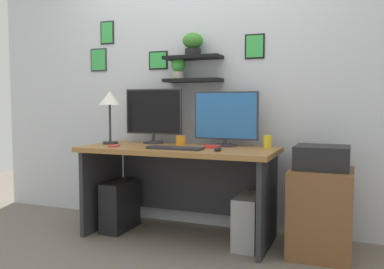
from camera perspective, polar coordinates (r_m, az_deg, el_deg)
ground_plane at (r=3.51m, az=-1.87°, el=-14.02°), size 8.00×8.00×0.00m
back_wall_assembly at (r=3.75m, az=0.73°, el=8.15°), size 4.40×0.24×2.70m
desk at (r=3.43m, az=-1.53°, el=-5.18°), size 1.59×0.68×0.75m
monitor_left at (r=3.68m, az=-5.35°, el=2.81°), size 0.54×0.18×0.48m
monitor_right at (r=3.42m, az=4.72°, el=2.27°), size 0.55×0.18×0.45m
keyboard at (r=3.19m, az=-2.37°, el=-1.88°), size 0.44×0.14×0.02m
computer_mouse at (r=3.07m, az=3.58°, el=-2.04°), size 0.06×0.09×0.03m
desk_lamp at (r=3.68m, az=-11.34°, el=4.46°), size 0.19×0.19×0.46m
cell_phone at (r=3.46m, az=-10.75°, el=-1.56°), size 0.11×0.15×0.01m
coffee_mug at (r=3.39m, az=-1.62°, el=-0.92°), size 0.08×0.08×0.09m
pen_cup at (r=3.35m, az=10.45°, el=-0.97°), size 0.07×0.07×0.10m
scissors_tray at (r=3.27m, az=2.82°, el=-1.70°), size 0.12×0.09×0.02m
drawer_cabinet at (r=3.20m, az=17.42°, el=-10.18°), size 0.44×0.50×0.63m
printer at (r=3.12m, az=17.58°, el=-3.05°), size 0.38×0.34×0.17m
computer_tower_left at (r=3.70m, az=-9.98°, el=-9.68°), size 0.18×0.40×0.43m
computer_tower_right at (r=3.27m, az=7.91°, el=-11.80°), size 0.18×0.40×0.40m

